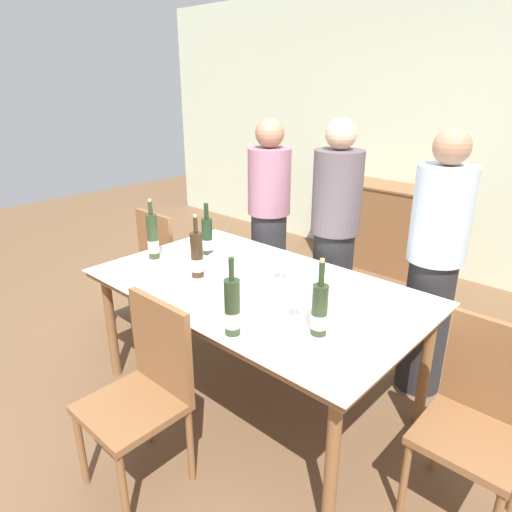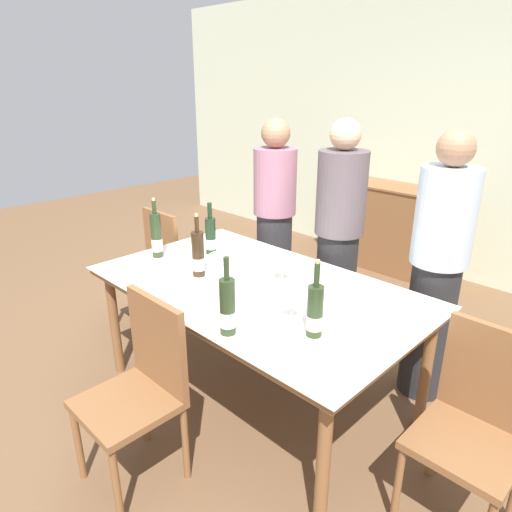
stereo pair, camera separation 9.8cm
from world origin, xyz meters
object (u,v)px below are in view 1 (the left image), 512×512
Objects in this scene: wine_bottle_2 at (232,309)px; wine_bottle_3 at (153,238)px; sideboard_cabinet at (376,225)px; chair_near_front at (146,384)px; chair_left_end at (146,265)px; person_guest_right at (433,269)px; wine_bottle_4 at (320,311)px; person_guest_left at (334,242)px; wine_glass_0 at (281,263)px; person_host at (269,223)px; wine_glass_1 at (295,301)px; ice_bucket at (226,272)px; wine_bottle_1 at (197,256)px; wine_bottle_0 at (207,237)px; chair_right_end at (481,412)px; wine_glass_2 at (233,259)px; dining_table at (256,295)px.

wine_bottle_3 is at bearing 162.73° from wine_bottle_2.
chair_near_front reaches higher than sideboard_cabinet.
person_guest_right is at bearing 20.04° from chair_left_end.
wine_bottle_2 is 0.41× the size of chair_left_end.
wine_bottle_2 is 0.40m from wine_bottle_4.
person_guest_left reaches higher than wine_bottle_4.
person_host reaches higher than wine_glass_0.
chair_near_front is (-0.39, -0.63, -0.33)m from wine_glass_1.
sideboard_cabinet is at bearing 108.38° from person_guest_left.
person_guest_right is (0.78, 0.95, -0.05)m from ice_bucket.
wine_bottle_1 reaches higher than sideboard_cabinet.
ice_bucket is 0.57× the size of wine_bottle_0.
ice_bucket is 0.12× the size of person_guest_left.
chair_right_end is (1.83, -0.07, -0.37)m from wine_bottle_0.
ice_bucket reaches higher than chair_right_end.
ice_bucket reaches higher than sideboard_cabinet.
wine_glass_0 is at bearing -74.98° from sideboard_cabinet.
ice_bucket is 0.12× the size of person_host.
wine_glass_2 is (0.56, 0.17, -0.05)m from wine_bottle_3.
chair_near_front is at bearing -89.43° from person_guest_left.
wine_glass_1 is at bearing -21.19° from dining_table.
person_guest_left is at bearing 150.23° from chair_right_end.
chair_left_end is at bearing 168.20° from ice_bucket.
chair_near_front is (0.36, -0.65, -0.37)m from wine_bottle_1.
wine_bottle_2 is at bearing -77.50° from person_guest_left.
wine_bottle_4 is (0.92, -0.06, -0.01)m from wine_bottle_1.
wine_bottle_4 is 1.16m from person_guest_left.
person_guest_right reaches higher than wine_glass_0.
ice_bucket reaches higher than chair_left_end.
person_guest_left is at bearing 29.75° from chair_left_end.
chair_right_end reaches higher than wine_glass_1.
wine_glass_1 is 0.81m from chair_near_front.
wine_glass_0 is 0.09× the size of person_guest_left.
wine_bottle_0 is 0.38m from wine_glass_2.
person_guest_left reaches higher than dining_table.
sideboard_cabinet is 9.26× the size of wine_glass_2.
wine_bottle_1 is (-0.35, -0.14, 0.19)m from dining_table.
chair_right_end is 0.94m from person_guest_right.
chair_right_end is 0.55× the size of person_guest_left.
person_guest_right is (1.95, 0.71, 0.30)m from chair_left_end.
wine_glass_0 is 0.17× the size of chair_left_end.
wine_bottle_0 is at bearing 162.47° from wine_glass_1.
wine_bottle_0 reaches higher than wine_glass_2.
chair_left_end is at bearing 175.94° from dining_table.
sideboard_cabinet is 2.74m from ice_bucket.
person_guest_right is at bearing 127.46° from chair_right_end.
person_host is at bearing 174.49° from person_guest_left.
wine_glass_2 reaches higher than dining_table.
chair_near_front is at bearing -73.69° from wine_glass_2.
wine_bottle_2 is 0.65m from wine_glass_0.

